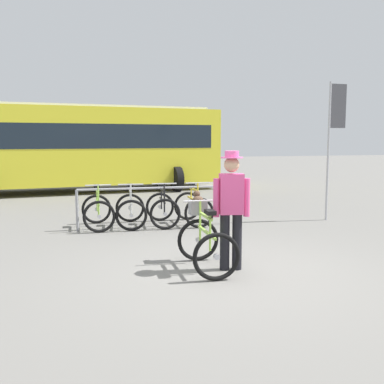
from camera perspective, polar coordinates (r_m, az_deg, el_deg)
The scene contains 10 objects.
ground_plane at distance 6.44m, azimuth 4.43°, elevation -10.20°, with size 80.00×80.00×0.00m, color slate.
bike_rack_rail at distance 9.48m, azimuth -5.16°, elevation -0.61°, with size 3.21×0.21×0.88m.
racked_bike_lime at distance 9.61m, azimuth -12.13°, elevation -2.42°, with size 0.68×1.09×0.97m.
racked_bike_white at distance 9.64m, azimuth -7.97°, elevation -2.30°, with size 0.78×1.18×0.97m.
racked_bike_black at distance 9.73m, azimuth -3.86°, elevation -2.16°, with size 0.77×1.16×0.97m.
racked_bike_yellow at distance 9.87m, azimuth 0.16°, elevation -2.02°, with size 0.69×1.13×0.98m.
featured_bicycle at distance 6.48m, azimuth 1.63°, elevation -5.64°, with size 0.71×1.22×1.09m.
person_with_featured_bike at distance 6.33m, azimuth 5.12°, elevation -1.71°, with size 0.52×0.32×1.72m.
bus_distant at distance 16.50m, azimuth -14.22°, elevation 6.11°, with size 10.18×3.98×3.08m.
banner_flag at distance 10.76m, azimuth 17.97°, elevation 8.33°, with size 0.44×0.05×3.20m.
Camera 1 is at (-2.17, -5.77, 1.88)m, focal length 41.11 mm.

